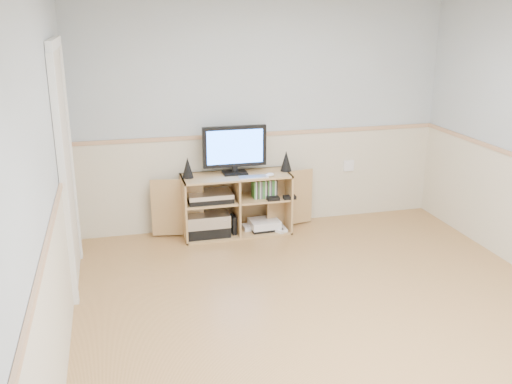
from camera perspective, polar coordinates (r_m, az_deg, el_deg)
room at (r=4.14m, az=7.66°, el=2.52°), size 4.04×4.54×2.54m
media_cabinet at (r=6.09m, az=-2.10°, el=-1.03°), size 1.77×0.43×0.65m
monitor at (r=5.92m, az=-2.15°, el=4.42°), size 0.67×0.18×0.51m
speaker_left at (r=5.85m, az=-6.85°, el=2.44°), size 0.12×0.12×0.22m
speaker_right at (r=6.07m, az=3.03°, el=3.13°), size 0.12×0.12×0.22m
keyboard at (r=5.84m, az=-0.24°, el=1.51°), size 0.30×0.13×0.01m
mouse at (r=5.88m, az=1.41°, el=1.74°), size 0.11×0.10×0.04m
av_components at (r=6.02m, az=-4.84°, el=-2.44°), size 0.53×0.34×0.47m
game_consoles at (r=6.18m, az=0.71°, el=-3.30°), size 0.45×0.30×0.11m
game_cases at (r=6.04m, az=0.85°, el=0.36°), size 0.26×0.13×0.19m
wall_outlet at (r=6.57m, az=9.24°, el=2.62°), size 0.12×0.03×0.12m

